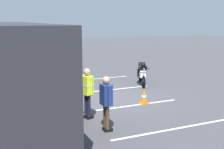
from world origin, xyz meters
The scene contains 13 objects.
ground_plane centered at (0.00, 0.00, 0.00)m, with size 80.00×80.00×0.00m, color #424247.
spectator_far_left centered at (-3.42, 1.70, 1.01)m, with size 0.57×0.32×1.70m.
spectator_left centered at (-2.10, 1.83, 1.05)m, with size 0.57×0.40×1.75m.
spectator_centre centered at (-0.83, 2.02, 1.06)m, with size 0.57×0.39×1.78m.
spectator_right centered at (0.49, 1.71, 1.05)m, with size 0.58×0.36×1.76m.
spectator_far_right centered at (2.00, 1.77, 1.00)m, with size 0.58×0.33×1.70m.
parked_motorcycle_silver centered at (-0.94, 2.70, 0.48)m, with size 2.05×0.58×0.99m.
stunt_motorcycle centered at (1.73, -2.54, 0.61)m, with size 1.94×0.98×1.23m.
traffic_cone centered at (-1.32, -0.86, 0.30)m, with size 0.34×0.34×0.63m.
bay_line_a centered at (-4.16, -0.53, 0.00)m, with size 0.11×4.81×0.01m.
bay_line_b centered at (-1.39, -0.53, 0.00)m, with size 0.11×3.59×0.01m.
bay_line_c centered at (1.38, -0.53, 0.00)m, with size 0.11×4.27×0.01m.
bay_line_d centered at (4.14, -0.53, 0.00)m, with size 0.11×4.69×0.01m.
Camera 1 is at (-11.20, 5.03, 3.36)m, focal length 46.75 mm.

